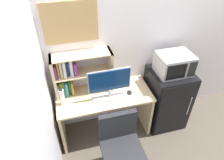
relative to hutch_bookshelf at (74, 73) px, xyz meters
name	(u,v)px	position (x,y,z in m)	size (l,w,h in m)	color
wall_back	(191,34)	(1.67, 0.12, 0.27)	(6.40, 0.04, 2.60)	silver
desk	(104,107)	(0.34, -0.17, -0.52)	(1.25, 0.55, 0.73)	beige
hutch_bookshelf	(74,73)	(0.00, 0.00, 0.00)	(0.74, 0.23, 0.56)	beige
monitor	(109,82)	(0.40, -0.23, -0.06)	(0.54, 0.19, 0.43)	#B7B7BC
keyboard	(110,97)	(0.40, -0.23, -0.29)	(0.45, 0.13, 0.02)	silver
computer_mouse	(130,92)	(0.67, -0.23, -0.29)	(0.06, 0.08, 0.03)	black
water_bottle	(62,97)	(-0.19, -0.20, -0.19)	(0.06, 0.06, 0.25)	silver
mini_fridge	(166,98)	(1.28, -0.19, -0.57)	(0.56, 0.56, 0.93)	black
microwave	(174,64)	(1.28, -0.19, 0.04)	(0.44, 0.35, 0.27)	#ADADB2
desk_chair	(121,152)	(0.38, -0.82, -0.64)	(0.53, 0.53, 0.88)	black
wall_corkboard	(70,23)	(0.04, 0.09, 0.61)	(0.61, 0.02, 0.47)	tan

